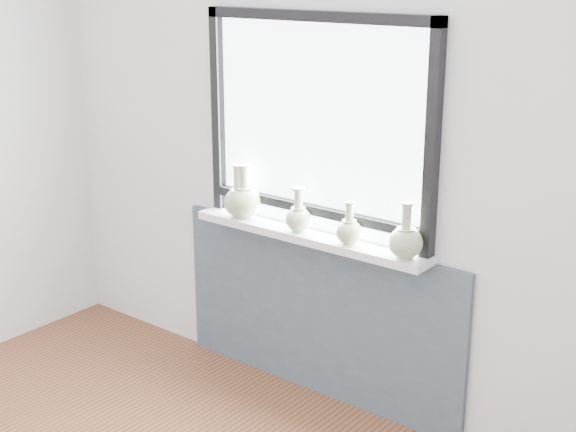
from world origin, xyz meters
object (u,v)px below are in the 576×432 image
Objects in this scene: vase_b at (245,200)px; vase_c at (298,217)px; vase_a at (239,200)px; vase_e at (406,241)px; windowsill at (308,236)px; vase_d at (349,230)px.

vase_b is 0.36m from vase_c.
vase_a is at bearing 179.30° from vase_c.
vase_b is 0.96m from vase_e.
vase_c is at bearing -155.90° from windowsill.
vase_e reaches higher than vase_c.
vase_a is 0.69m from vase_d.
vase_b is at bearing 178.33° from vase_d.
vase_a reaches higher than vase_d.
vase_c is 0.30m from vase_d.
vase_b reaches higher than vase_a.
vase_e reaches higher than windowsill.
windowsill is 0.10m from vase_c.
vase_d is at bearing 179.50° from vase_e.
vase_c is (0.36, -0.01, -0.02)m from vase_b.
vase_a is 1.06× the size of vase_e.
vase_a reaches higher than vase_e.
windowsill is at bearing 24.10° from vase_c.
windowsill is at bearing 174.18° from vase_d.
vase_a is at bearing 179.23° from vase_e.
vase_a is 1.33× the size of vase_d.
windowsill is 0.27m from vase_d.
vase_b is at bearing 177.89° from vase_c.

